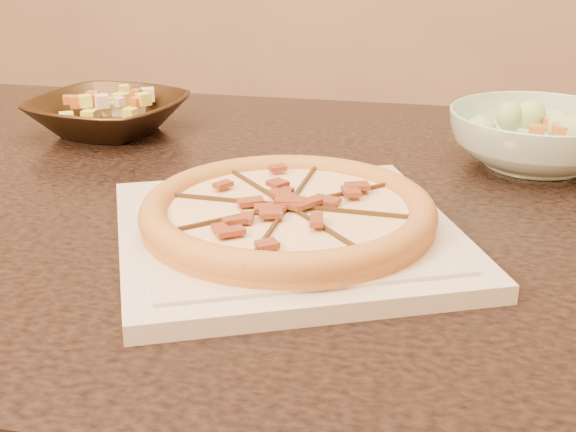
% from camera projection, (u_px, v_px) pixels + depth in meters
% --- Properties ---
extents(dining_table, '(1.45, 0.95, 0.75)m').
position_uv_depth(dining_table, '(229.00, 267.00, 0.97)').
color(dining_table, '#322019').
rests_on(dining_table, floor).
extents(plate, '(0.43, 0.43, 0.02)m').
position_uv_depth(plate, '(288.00, 234.00, 0.79)').
color(plate, beige).
rests_on(plate, dining_table).
extents(pizza, '(0.29, 0.29, 0.03)m').
position_uv_depth(pizza, '(288.00, 212.00, 0.78)').
color(pizza, '#B46938').
rests_on(pizza, plate).
extents(bronze_bowl, '(0.24, 0.24, 0.05)m').
position_uv_depth(bronze_bowl, '(109.00, 115.00, 1.15)').
color(bronze_bowl, '#3D2B18').
rests_on(bronze_bowl, dining_table).
extents(mixed_dish, '(0.10, 0.11, 0.03)m').
position_uv_depth(mixed_dish, '(105.00, 88.00, 1.14)').
color(mixed_dish, beige).
rests_on(mixed_dish, bronze_bowl).
extents(salad_bowl, '(0.27, 0.27, 0.07)m').
position_uv_depth(salad_bowl, '(537.00, 138.00, 1.01)').
color(salad_bowl, silver).
rests_on(salad_bowl, dining_table).
extents(salad, '(0.08, 0.12, 0.04)m').
position_uv_depth(salad, '(541.00, 98.00, 0.99)').
color(salad, '#D0E38F').
rests_on(salad, salad_bowl).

